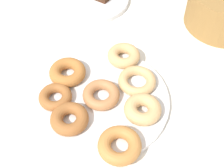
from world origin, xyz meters
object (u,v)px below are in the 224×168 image
donut_4 (70,119)px  donut_6 (120,145)px  donut_1 (124,56)px  donut_2 (137,81)px  donut_7 (100,95)px  donut_plate (101,100)px  donut_3 (143,109)px  donut_0 (68,72)px  donut_5 (55,97)px

donut_4 → donut_6: size_ratio=0.93×
donut_1 → donut_2: (0.08, -0.02, -0.00)m
donut_4 → donut_7: 0.09m
donut_plate → donut_3: size_ratio=3.79×
donut_0 → donut_3: 0.21m
donut_2 → donut_5: same height
donut_1 → donut_2: donut_1 is taller
donut_3 → donut_0: bearing=-156.8°
donut_3 → donut_5: size_ratio=1.09×
donut_6 → donut_5: bearing=-165.4°
donut_plate → donut_0: bearing=-163.8°
donut_3 → donut_4: (-0.07, -0.14, -0.00)m
donut_3 → donut_4: 0.16m
donut_4 → donut_5: 0.07m
donut_5 → donut_7: donut_7 is taller
donut_1 → donut_2: size_ratio=0.91×
donut_2 → donut_4: donut_4 is taller
donut_1 → donut_7: donut_1 is taller
donut_4 → donut_2: bearing=90.7°
donut_0 → donut_4: (0.12, -0.06, -0.00)m
donut_plate → donut_2: donut_2 is taller
donut_1 → donut_4: bearing=-67.5°
donut_4 → donut_5: size_ratio=1.10×
donut_1 → donut_4: size_ratio=0.98×
donut_plate → donut_4: bearing=-80.2°
donut_5 → donut_6: donut_6 is taller
donut_2 → donut_6: 0.18m
donut_6 → donut_4: bearing=-155.5°
donut_5 → donut_7: 0.10m
donut_2 → donut_7: donut_7 is taller
donut_1 → donut_2: 0.09m
donut_1 → donut_4: 0.22m
donut_6 → donut_3: bearing=114.4°
donut_2 → donut_6: size_ratio=1.00×
donut_1 → donut_7: size_ratio=0.96×
donut_2 → donut_1: bearing=165.2°
donut_plate → donut_1: 0.14m
donut_2 → donut_3: bearing=-29.6°
donut_0 → donut_7: bearing=14.9°
donut_4 → donut_7: donut_4 is taller
donut_1 → donut_plate: bearing=-58.7°
donut_6 → donut_1: bearing=141.9°
donut_4 → donut_6: (0.11, 0.05, -0.00)m
donut_6 → donut_7: bearing=163.9°
donut_1 → donut_5: (0.01, -0.20, -0.00)m
donut_3 → donut_4: donut_3 is taller
donut_plate → donut_6: 0.14m
donut_5 → donut_plate: bearing=58.2°
donut_0 → donut_1: 0.15m
donut_4 → donut_5: (-0.07, 0.00, -0.00)m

